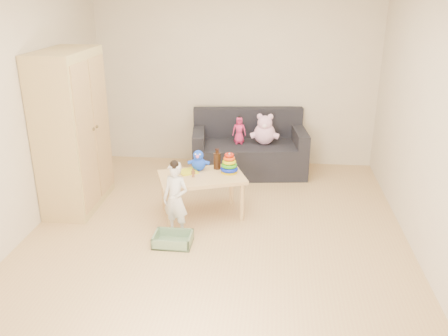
# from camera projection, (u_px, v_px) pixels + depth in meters

# --- Properties ---
(room) EXTENTS (4.50, 4.50, 4.50)m
(room) POSITION_uv_depth(u_px,v_px,m) (216.00, 115.00, 4.64)
(room) COLOR tan
(room) RESTS_ON ground
(wardrobe) EXTENTS (0.51, 1.02, 1.84)m
(wardrobe) POSITION_uv_depth(u_px,v_px,m) (72.00, 131.00, 5.44)
(wardrobe) COLOR tan
(wardrobe) RESTS_ON ground
(sofa) EXTENTS (1.64, 0.97, 0.44)m
(sofa) POSITION_uv_depth(u_px,v_px,m) (249.00, 158.00, 6.66)
(sofa) COLOR black
(sofa) RESTS_ON ground
(play_table) EXTENTS (1.08, 0.87, 0.49)m
(play_table) POSITION_uv_depth(u_px,v_px,m) (202.00, 195.00, 5.41)
(play_table) COLOR tan
(play_table) RESTS_ON ground
(storage_bin) EXTENTS (0.39, 0.29, 0.12)m
(storage_bin) POSITION_uv_depth(u_px,v_px,m) (173.00, 239.00, 4.85)
(storage_bin) COLOR gray
(storage_bin) RESTS_ON ground
(toddler) EXTENTS (0.34, 0.29, 0.79)m
(toddler) POSITION_uv_depth(u_px,v_px,m) (176.00, 200.00, 4.94)
(toddler) COLOR white
(toddler) RESTS_ON ground
(pink_bear) EXTENTS (0.34, 0.30, 0.36)m
(pink_bear) POSITION_uv_depth(u_px,v_px,m) (265.00, 131.00, 6.50)
(pink_bear) COLOR #FFBBE6
(pink_bear) RESTS_ON sofa
(doll) EXTENTS (0.20, 0.14, 0.37)m
(doll) POSITION_uv_depth(u_px,v_px,m) (239.00, 131.00, 6.50)
(doll) COLOR #E82B6B
(doll) RESTS_ON sofa
(ring_stacker) EXTENTS (0.20, 0.20, 0.23)m
(ring_stacker) POSITION_uv_depth(u_px,v_px,m) (229.00, 165.00, 5.37)
(ring_stacker) COLOR #C7A90A
(ring_stacker) RESTS_ON play_table
(brown_bottle) EXTENTS (0.08, 0.08, 0.25)m
(brown_bottle) POSITION_uv_depth(u_px,v_px,m) (217.00, 160.00, 5.48)
(brown_bottle) COLOR black
(brown_bottle) RESTS_ON play_table
(blue_plush) EXTENTS (0.24, 0.20, 0.25)m
(blue_plush) POSITION_uv_depth(u_px,v_px,m) (199.00, 160.00, 5.43)
(blue_plush) COLOR #1C4DFF
(blue_plush) RESTS_ON play_table
(wooden_figure) EXTENTS (0.05, 0.04, 0.10)m
(wooden_figure) POSITION_uv_depth(u_px,v_px,m) (193.00, 173.00, 5.25)
(wooden_figure) COLOR brown
(wooden_figure) RESTS_ON play_table
(yellow_book) EXTENTS (0.27, 0.27, 0.01)m
(yellow_book) POSITION_uv_depth(u_px,v_px,m) (188.00, 172.00, 5.41)
(yellow_book) COLOR yellow
(yellow_book) RESTS_ON play_table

